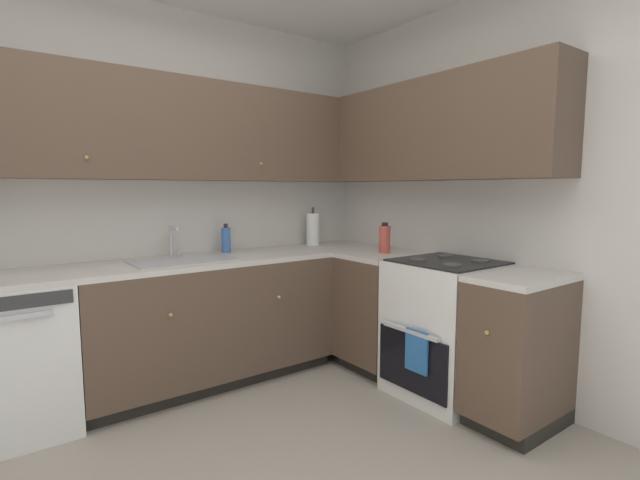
{
  "coord_description": "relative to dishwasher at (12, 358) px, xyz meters",
  "views": [
    {
      "loc": [
        -0.81,
        -1.56,
        1.35
      ],
      "look_at": [
        0.98,
        0.86,
        1.02
      ],
      "focal_mm": 25.8,
      "sensor_mm": 36.0,
      "label": 1
    }
  ],
  "objects": [
    {
      "name": "oven_range",
      "position": [
        2.33,
        -1.11,
        0.02
      ],
      "size": [
        0.68,
        0.62,
        1.03
      ],
      "color": "white",
      "rests_on": "ground_plane"
    },
    {
      "name": "soap_bottle",
      "position": [
        1.38,
        0.18,
        0.55
      ],
      "size": [
        0.07,
        0.07,
        0.22
      ],
      "color": "#3F72BF",
      "rests_on": "countertop_back"
    },
    {
      "name": "wall_right",
      "position": [
        2.64,
        -1.41,
        0.88
      ],
      "size": [
        0.05,
        3.53,
        2.61
      ],
      "primitive_type": "cube",
      "color": "silver",
      "rests_on": "ground_plane"
    },
    {
      "name": "sink",
      "position": [
        0.97,
        -0.03,
        0.42
      ],
      "size": [
        0.65,
        0.4,
        0.1
      ],
      "color": "#B7B7BC",
      "rests_on": "countertop_back"
    },
    {
      "name": "dishwasher",
      "position": [
        0.0,
        0.0,
        0.0
      ],
      "size": [
        0.6,
        0.63,
        0.85
      ],
      "color": "white",
      "rests_on": "ground_plane"
    },
    {
      "name": "countertop_right",
      "position": [
        2.31,
        -1.03,
        0.44
      ],
      "size": [
        0.6,
        1.52,
        0.03
      ],
      "color": "beige",
      "rests_on": "lower_cabinets_right"
    },
    {
      "name": "upper_cabinets_right",
      "position": [
        2.45,
        -0.74,
        1.33
      ],
      "size": [
        0.32,
        2.07,
        0.67
      ],
      "color": "brown"
    },
    {
      "name": "wall_back",
      "position": [
        0.73,
        0.33,
        0.88
      ],
      "size": [
        3.87,
        0.05,
        2.61
      ],
      "primitive_type": "cube",
      "color": "silver",
      "rests_on": "ground_plane"
    },
    {
      "name": "countertop_back",
      "position": [
        1.16,
        0.0,
        0.44
      ],
      "size": [
        2.91,
        0.6,
        0.03
      ],
      "primitive_type": "cube",
      "color": "beige",
      "rests_on": "lower_cabinets_back"
    },
    {
      "name": "lower_cabinets_right",
      "position": [
        2.31,
        -1.03,
        0.0
      ],
      "size": [
        0.62,
        1.52,
        0.85
      ],
      "color": "brown",
      "rests_on": "ground_plane"
    },
    {
      "name": "paper_towel_roll",
      "position": [
        2.16,
        0.16,
        0.59
      ],
      "size": [
        0.11,
        0.11,
        0.33
      ],
      "color": "white",
      "rests_on": "countertop_back"
    },
    {
      "name": "lower_cabinets_back",
      "position": [
        1.16,
        0.0,
        0.0
      ],
      "size": [
        1.71,
        0.62,
        0.85
      ],
      "color": "brown",
      "rests_on": "ground_plane"
    },
    {
      "name": "faucet",
      "position": [
        0.97,
        0.18,
        0.59
      ],
      "size": [
        0.07,
        0.16,
        0.21
      ],
      "color": "silver",
      "rests_on": "countertop_back"
    },
    {
      "name": "upper_cabinets_back",
      "position": [
        1.0,
        0.14,
        1.33
      ],
      "size": [
        2.59,
        0.34,
        0.67
      ],
      "color": "brown"
    },
    {
      "name": "oil_bottle",
      "position": [
        2.31,
        -0.54,
        0.56
      ],
      "size": [
        0.08,
        0.08,
        0.23
      ],
      "color": "#BF4C3F",
      "rests_on": "countertop_right"
    }
  ]
}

